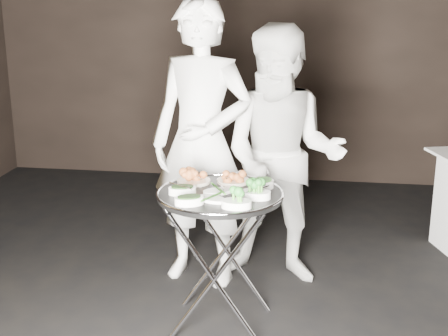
# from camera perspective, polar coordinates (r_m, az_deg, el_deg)

# --- Properties ---
(wall_back) EXTENTS (6.00, 0.05, 3.00)m
(wall_back) POSITION_cam_1_polar(r_m,az_deg,el_deg) (6.48, 5.42, 11.90)
(wall_back) COLOR black
(wall_back) RESTS_ON floor
(tray_stand) EXTENTS (0.57, 0.48, 0.83)m
(tray_stand) POSITION_cam_1_polar(r_m,az_deg,el_deg) (3.68, -0.35, -7.90)
(tray_stand) COLOR silver
(tray_stand) RESTS_ON floor
(serving_tray) EXTENTS (0.73, 0.73, 0.04)m
(serving_tray) POSITION_cam_1_polar(r_m,az_deg,el_deg) (3.55, -0.36, -2.43)
(serving_tray) COLOR black
(serving_tray) RESTS_ON tray_stand
(potato_plate_a) EXTENTS (0.20, 0.20, 0.07)m
(potato_plate_a) POSITION_cam_1_polar(r_m,az_deg,el_deg) (3.73, -2.79, -0.87)
(potato_plate_a) COLOR beige
(potato_plate_a) RESTS_ON serving_tray
(potato_plate_b) EXTENTS (0.20, 0.20, 0.07)m
(potato_plate_b) POSITION_cam_1_polar(r_m,az_deg,el_deg) (3.73, 0.86, -0.85)
(potato_plate_b) COLOR beige
(potato_plate_b) RESTS_ON serving_tray
(greens_bowl) EXTENTS (0.12, 0.12, 0.07)m
(greens_bowl) POSITION_cam_1_polar(r_m,az_deg,el_deg) (3.64, 3.61, -1.29)
(greens_bowl) COLOR white
(greens_bowl) RESTS_ON serving_tray
(asparagus_plate_a) EXTENTS (0.21, 0.18, 0.04)m
(asparagus_plate_a) POSITION_cam_1_polar(r_m,az_deg,el_deg) (3.54, -0.53, -2.03)
(asparagus_plate_a) COLOR white
(asparagus_plate_a) RESTS_ON serving_tray
(asparagus_plate_b) EXTENTS (0.20, 0.17, 0.04)m
(asparagus_plate_b) POSITION_cam_1_polar(r_m,az_deg,el_deg) (3.41, -1.10, -2.76)
(asparagus_plate_b) COLOR white
(asparagus_plate_b) RESTS_ON serving_tray
(spinach_bowl_a) EXTENTS (0.18, 0.14, 0.06)m
(spinach_bowl_a) POSITION_cam_1_polar(r_m,az_deg,el_deg) (3.52, -3.83, -1.94)
(spinach_bowl_a) COLOR white
(spinach_bowl_a) RESTS_ON serving_tray
(spinach_bowl_b) EXTENTS (0.19, 0.16, 0.06)m
(spinach_bowl_b) POSITION_cam_1_polar(r_m,az_deg,el_deg) (3.35, -3.21, -2.87)
(spinach_bowl_b) COLOR white
(spinach_bowl_b) RESTS_ON serving_tray
(broccoli_bowl_a) EXTENTS (0.17, 0.13, 0.07)m
(broccoli_bowl_a) POSITION_cam_1_polar(r_m,az_deg,el_deg) (3.45, 2.95, -2.28)
(broccoli_bowl_a) COLOR white
(broccoli_bowl_a) RESTS_ON serving_tray
(broccoli_bowl_b) EXTENTS (0.17, 0.12, 0.07)m
(broccoli_bowl_b) POSITION_cam_1_polar(r_m,az_deg,el_deg) (3.30, 1.14, -3.15)
(broccoli_bowl_b) COLOR white
(broccoli_bowl_b) RESTS_ON serving_tray
(serving_utensils) EXTENTS (0.58, 0.42, 0.01)m
(serving_utensils) POSITION_cam_1_polar(r_m,az_deg,el_deg) (3.59, 0.07, -1.22)
(serving_utensils) COLOR silver
(serving_utensils) RESTS_ON serving_tray
(waiter_left) EXTENTS (0.79, 0.60, 1.93)m
(waiter_left) POSITION_cam_1_polar(r_m,az_deg,el_deg) (4.16, -2.09, 2.18)
(waiter_left) COLOR white
(waiter_left) RESTS_ON floor
(waiter_right) EXTENTS (0.91, 0.74, 1.76)m
(waiter_right) POSITION_cam_1_polar(r_m,az_deg,el_deg) (4.19, 5.36, 0.99)
(waiter_right) COLOR white
(waiter_right) RESTS_ON floor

